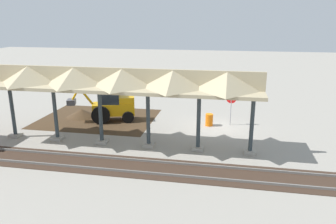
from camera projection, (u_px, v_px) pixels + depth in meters
ground_plane at (216, 127)px, 24.15m from camera, size 120.00×120.00×0.00m
dirt_work_zone at (98, 119)px, 26.25m from camera, size 8.99×7.00×0.01m
platform_canopy at (123, 80)px, 19.74m from camera, size 16.72×3.20×4.90m
rail_tracks at (209, 173)px, 17.00m from camera, size 60.00×2.58×0.15m
stop_sign at (231, 102)px, 24.23m from camera, size 0.76×0.10×2.45m
backhoe at (112, 105)px, 25.36m from camera, size 5.14×2.66×2.82m
dirt_mound at (82, 117)px, 26.79m from camera, size 4.87×4.87×1.27m
traffic_barrel at (209, 120)px, 24.44m from camera, size 0.56×0.56×0.90m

